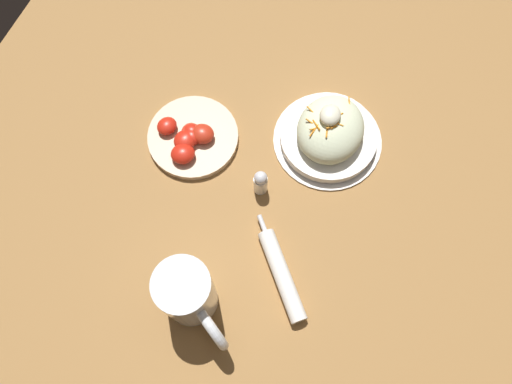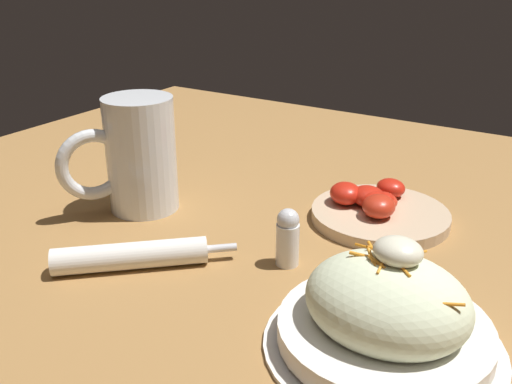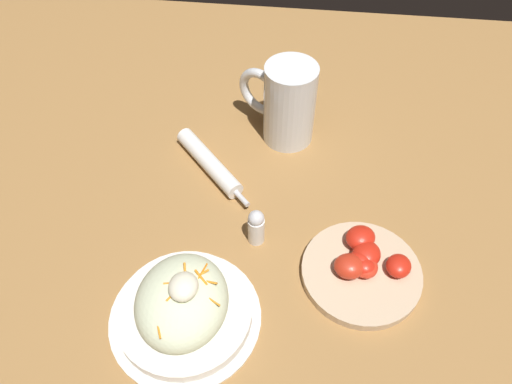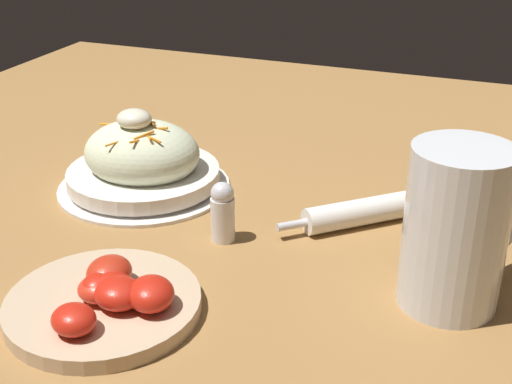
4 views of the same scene
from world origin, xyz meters
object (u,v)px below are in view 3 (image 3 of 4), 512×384
object	(u,v)px
beer_mug	(287,106)
salt_shaker	(256,226)
napkin_roll	(209,163)
salad_plate	(183,306)
tomato_plate	(363,267)

from	to	relation	value
beer_mug	salt_shaker	world-z (taller)	beer_mug
beer_mug	salt_shaker	bearing A→B (deg)	-6.61
beer_mug	napkin_roll	size ratio (longest dim) A/B	0.94
salad_plate	napkin_roll	world-z (taller)	salad_plate
tomato_plate	salt_shaker	xyz separation A→B (m)	(-0.04, -0.17, 0.02)
napkin_roll	salt_shaker	distance (m)	0.18
beer_mug	napkin_roll	bearing A→B (deg)	-51.32
salad_plate	salt_shaker	size ratio (longest dim) A/B	3.16
salad_plate	napkin_roll	distance (m)	0.30
beer_mug	tomato_plate	world-z (taller)	beer_mug
tomato_plate	salt_shaker	size ratio (longest dim) A/B	2.63
beer_mug	napkin_roll	distance (m)	0.18
salad_plate	tomato_plate	bearing A→B (deg)	112.40
beer_mug	salt_shaker	xyz separation A→B (m)	(0.26, -0.03, -0.04)
salad_plate	beer_mug	bearing A→B (deg)	163.89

